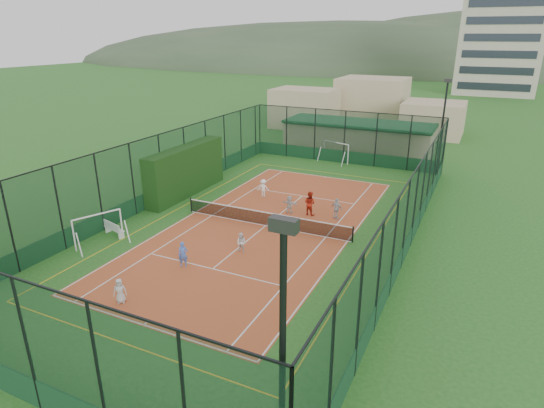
{
  "coord_description": "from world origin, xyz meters",
  "views": [
    {
      "loc": [
        12.01,
        -24.33,
        11.73
      ],
      "look_at": [
        0.01,
        0.94,
        1.2
      ],
      "focal_mm": 30.0,
      "sensor_mm": 36.0,
      "label": 1
    }
  ],
  "objects_px": {
    "child_near_right": "(241,243)",
    "child_far_right": "(337,209)",
    "clubhouse": "(358,137)",
    "white_bench": "(114,228)",
    "coach": "(310,203)",
    "floodlight_se": "(282,382)",
    "child_far_back": "(289,204)",
    "futsal_goal_far": "(336,152)",
    "child_near_left": "(120,291)",
    "floodlight_ne": "(442,129)",
    "apartment_tower": "(505,15)",
    "futsal_goal_near": "(98,230)",
    "child_far_left": "(263,188)",
    "child_near_mid": "(183,254)"
  },
  "relations": [
    {
      "from": "child_near_right",
      "to": "child_far_right",
      "type": "height_order",
      "value": "child_far_right"
    },
    {
      "from": "clubhouse",
      "to": "child_near_right",
      "type": "relative_size",
      "value": 12.85
    },
    {
      "from": "white_bench",
      "to": "coach",
      "type": "bearing_deg",
      "value": 56.03
    },
    {
      "from": "floodlight_se",
      "to": "clubhouse",
      "type": "distance_m",
      "value": 39.63
    },
    {
      "from": "white_bench",
      "to": "child_near_right",
      "type": "distance_m",
      "value": 8.34
    },
    {
      "from": "child_far_right",
      "to": "child_far_back",
      "type": "height_order",
      "value": "child_far_right"
    },
    {
      "from": "futsal_goal_far",
      "to": "child_near_left",
      "type": "height_order",
      "value": "futsal_goal_far"
    },
    {
      "from": "child_far_back",
      "to": "child_near_right",
      "type": "bearing_deg",
      "value": 91.44
    },
    {
      "from": "child_far_right",
      "to": "child_far_back",
      "type": "relative_size",
      "value": 1.17
    },
    {
      "from": "floodlight_ne",
      "to": "child_near_right",
      "type": "distance_m",
      "value": 22.45
    },
    {
      "from": "floodlight_se",
      "to": "futsal_goal_far",
      "type": "height_order",
      "value": "floodlight_se"
    },
    {
      "from": "white_bench",
      "to": "apartment_tower",
      "type": "bearing_deg",
      "value": 92.33
    },
    {
      "from": "child_far_right",
      "to": "coach",
      "type": "bearing_deg",
      "value": 15.75
    },
    {
      "from": "futsal_goal_near",
      "to": "coach",
      "type": "relative_size",
      "value": 1.74
    },
    {
      "from": "white_bench",
      "to": "coach",
      "type": "height_order",
      "value": "coach"
    },
    {
      "from": "child_near_right",
      "to": "clubhouse",
      "type": "bearing_deg",
      "value": 91.87
    },
    {
      "from": "white_bench",
      "to": "child_far_left",
      "type": "height_order",
      "value": "child_far_left"
    },
    {
      "from": "child_near_right",
      "to": "floodlight_se",
      "type": "bearing_deg",
      "value": -56.14
    },
    {
      "from": "futsal_goal_far",
      "to": "child_near_left",
      "type": "distance_m",
      "value": 28.02
    },
    {
      "from": "clubhouse",
      "to": "child_near_mid",
      "type": "relative_size",
      "value": 10.87
    },
    {
      "from": "child_far_right",
      "to": "child_near_left",
      "type": "bearing_deg",
      "value": 81.87
    },
    {
      "from": "child_near_right",
      "to": "futsal_goal_far",
      "type": "bearing_deg",
      "value": 94.26
    },
    {
      "from": "futsal_goal_near",
      "to": "child_far_back",
      "type": "bearing_deg",
      "value": -17.02
    },
    {
      "from": "clubhouse",
      "to": "child_far_back",
      "type": "height_order",
      "value": "clubhouse"
    },
    {
      "from": "floodlight_ne",
      "to": "child_near_left",
      "type": "height_order",
      "value": "floodlight_ne"
    },
    {
      "from": "apartment_tower",
      "to": "white_bench",
      "type": "height_order",
      "value": "apartment_tower"
    },
    {
      "from": "floodlight_se",
      "to": "child_far_back",
      "type": "bearing_deg",
      "value": 112.74
    },
    {
      "from": "child_far_left",
      "to": "child_far_right",
      "type": "distance_m",
      "value": 6.73
    },
    {
      "from": "apartment_tower",
      "to": "child_far_back",
      "type": "bearing_deg",
      "value": -98.27
    },
    {
      "from": "child_far_left",
      "to": "child_far_right",
      "type": "bearing_deg",
      "value": 145.56
    },
    {
      "from": "floodlight_se",
      "to": "clubhouse",
      "type": "bearing_deg",
      "value": 102.56
    },
    {
      "from": "child_near_left",
      "to": "child_far_left",
      "type": "relative_size",
      "value": 0.9
    },
    {
      "from": "white_bench",
      "to": "futsal_goal_far",
      "type": "xyz_separation_m",
      "value": [
        7.0,
        22.37,
        0.47
      ]
    },
    {
      "from": "coach",
      "to": "child_near_left",
      "type": "bearing_deg",
      "value": 87.29
    },
    {
      "from": "floodlight_se",
      "to": "child_far_left",
      "type": "height_order",
      "value": "floodlight_se"
    },
    {
      "from": "floodlight_se",
      "to": "coach",
      "type": "xyz_separation_m",
      "value": [
        -6.74,
        19.65,
        -3.28
      ]
    },
    {
      "from": "clubhouse",
      "to": "child_near_mid",
      "type": "xyz_separation_m",
      "value": [
        -1.57,
        -28.79,
        -0.87
      ]
    },
    {
      "from": "clubhouse",
      "to": "white_bench",
      "type": "distance_m",
      "value": 28.44
    },
    {
      "from": "floodlight_se",
      "to": "child_far_back",
      "type": "relative_size",
      "value": 6.57
    },
    {
      "from": "apartment_tower",
      "to": "child_far_left",
      "type": "relative_size",
      "value": 22.09
    },
    {
      "from": "futsal_goal_far",
      "to": "child_far_left",
      "type": "bearing_deg",
      "value": -80.21
    },
    {
      "from": "futsal_goal_near",
      "to": "floodlight_se",
      "type": "bearing_deg",
      "value": -97.49
    },
    {
      "from": "child_far_back",
      "to": "coach",
      "type": "bearing_deg",
      "value": -166.12
    },
    {
      "from": "floodlight_ne",
      "to": "futsal_goal_near",
      "type": "distance_m",
      "value": 28.56
    },
    {
      "from": "child_near_right",
      "to": "child_far_back",
      "type": "distance_m",
      "value": 6.77
    },
    {
      "from": "clubhouse",
      "to": "child_near_right",
      "type": "height_order",
      "value": "clubhouse"
    },
    {
      "from": "white_bench",
      "to": "child_far_back",
      "type": "distance_m",
      "value": 11.58
    },
    {
      "from": "child_far_back",
      "to": "white_bench",
      "type": "bearing_deg",
      "value": 46.15
    },
    {
      "from": "clubhouse",
      "to": "coach",
      "type": "distance_m",
      "value": 19.06
    },
    {
      "from": "futsal_goal_near",
      "to": "child_far_back",
      "type": "xyz_separation_m",
      "value": [
        8.17,
        9.41,
        -0.3
      ]
    }
  ]
}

